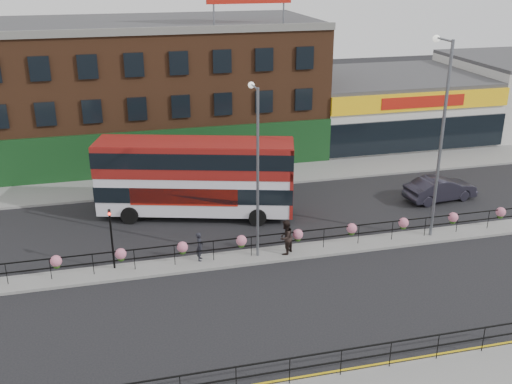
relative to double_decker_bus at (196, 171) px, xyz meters
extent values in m
plane|color=black|center=(2.89, -6.20, -2.90)|extent=(120.00, 120.00, 0.00)
cube|color=gray|center=(2.89, 5.80, -2.82)|extent=(60.00, 4.00, 0.15)
cube|color=gray|center=(2.89, -6.20, -2.82)|extent=(60.00, 1.60, 0.15)
cube|color=gold|center=(2.89, -15.90, -2.89)|extent=(60.00, 0.10, 0.01)
cube|color=gold|center=(2.89, -16.08, -2.89)|extent=(60.00, 0.10, 0.01)
cube|color=brown|center=(-1.11, 13.80, 2.10)|extent=(25.00, 12.00, 10.00)
cube|color=#3F3F42|center=(-1.11, 13.80, 7.25)|extent=(25.00, 12.00, 0.30)
cube|color=#123A17|center=(-1.11, 7.72, -1.20)|extent=(25.00, 0.25, 3.40)
cube|color=silver|center=(18.89, 13.80, -0.40)|extent=(15.00, 12.00, 5.00)
cube|color=#3F3F42|center=(18.89, 13.80, 2.25)|extent=(15.00, 12.00, 0.30)
cube|color=yellow|center=(18.89, 7.72, 1.40)|extent=(15.00, 0.25, 1.40)
cube|color=#AD190E|center=(18.89, 7.60, 1.40)|extent=(7.00, 0.10, 0.90)
cube|color=black|center=(18.89, 7.72, -1.30)|extent=(15.00, 0.25, 2.60)
cylinder|color=slate|center=(2.89, 8.80, 8.10)|extent=(0.12, 0.12, 1.40)
cylinder|color=slate|center=(7.89, 8.80, 8.10)|extent=(0.12, 0.12, 1.40)
cube|color=black|center=(2.89, -6.20, -1.65)|extent=(30.00, 0.05, 0.05)
cube|color=black|center=(2.89, -6.20, -2.14)|extent=(30.00, 0.05, 0.05)
cylinder|color=black|center=(-10.11, -6.20, -2.20)|extent=(0.04, 0.04, 1.10)
cylinder|color=black|center=(-8.11, -6.20, -2.20)|extent=(0.04, 0.04, 1.10)
cylinder|color=black|center=(-6.11, -6.20, -2.20)|extent=(0.04, 0.04, 1.10)
cylinder|color=black|center=(-4.11, -6.20, -2.20)|extent=(0.04, 0.04, 1.10)
cylinder|color=black|center=(-2.11, -6.20, -2.20)|extent=(0.04, 0.04, 1.10)
cylinder|color=black|center=(-0.11, -6.20, -2.20)|extent=(0.04, 0.04, 1.10)
cylinder|color=black|center=(1.89, -6.20, -2.20)|extent=(0.04, 0.04, 1.10)
cylinder|color=black|center=(3.89, -6.20, -2.20)|extent=(0.04, 0.04, 1.10)
cylinder|color=black|center=(5.89, -6.20, -2.20)|extent=(0.04, 0.04, 1.10)
cylinder|color=black|center=(7.89, -6.20, -2.20)|extent=(0.04, 0.04, 1.10)
cylinder|color=black|center=(9.89, -6.20, -2.20)|extent=(0.04, 0.04, 1.10)
cylinder|color=black|center=(11.89, -6.20, -2.20)|extent=(0.04, 0.04, 1.10)
cylinder|color=black|center=(13.89, -6.20, -2.20)|extent=(0.04, 0.04, 1.10)
cylinder|color=black|center=(15.89, -6.20, -2.20)|extent=(0.04, 0.04, 1.10)
sphere|color=#C26781|center=(-7.80, -6.20, -1.80)|extent=(0.56, 0.56, 0.56)
sphere|color=#254914|center=(-7.80, -6.20, -2.03)|extent=(0.36, 0.36, 0.36)
sphere|color=#C26781|center=(-4.75, -6.20, -1.80)|extent=(0.56, 0.56, 0.56)
sphere|color=#254914|center=(-4.75, -6.20, -2.03)|extent=(0.36, 0.36, 0.36)
sphere|color=#C26781|center=(-1.69, -6.20, -1.80)|extent=(0.56, 0.56, 0.56)
sphere|color=#254914|center=(-1.69, -6.20, -2.03)|extent=(0.36, 0.36, 0.36)
sphere|color=#C26781|center=(1.37, -6.20, -1.80)|extent=(0.56, 0.56, 0.56)
sphere|color=#254914|center=(1.37, -6.20, -2.03)|extent=(0.36, 0.36, 0.36)
sphere|color=#C26781|center=(4.42, -6.20, -1.80)|extent=(0.56, 0.56, 0.56)
sphere|color=#254914|center=(4.42, -6.20, -2.03)|extent=(0.36, 0.36, 0.36)
sphere|color=#C26781|center=(7.48, -6.20, -1.80)|extent=(0.56, 0.56, 0.56)
sphere|color=#254914|center=(7.48, -6.20, -2.03)|extent=(0.36, 0.36, 0.36)
sphere|color=#C26781|center=(10.53, -6.20, -1.80)|extent=(0.56, 0.56, 0.56)
sphere|color=#254914|center=(10.53, -6.20, -2.03)|extent=(0.36, 0.36, 0.36)
sphere|color=#C26781|center=(13.59, -6.20, -1.80)|extent=(0.56, 0.56, 0.56)
sphere|color=#254914|center=(13.59, -6.20, -2.03)|extent=(0.36, 0.36, 0.36)
sphere|color=#C26781|center=(16.64, -6.20, -1.80)|extent=(0.56, 0.56, 0.56)
sphere|color=#254914|center=(16.64, -6.20, -2.03)|extent=(0.36, 0.36, 0.36)
cube|color=black|center=(0.89, -16.30, -1.65)|extent=(20.00, 0.05, 0.05)
cube|color=black|center=(0.89, -16.30, -2.14)|extent=(20.00, 0.05, 0.05)
cylinder|color=black|center=(-1.11, -16.30, -2.20)|extent=(0.04, 0.04, 1.10)
cylinder|color=black|center=(0.89, -16.30, -2.20)|extent=(0.04, 0.04, 1.10)
cylinder|color=black|center=(2.89, -16.30, -2.20)|extent=(0.04, 0.04, 1.10)
cylinder|color=black|center=(4.89, -16.30, -2.20)|extent=(0.04, 0.04, 1.10)
cylinder|color=black|center=(6.89, -16.30, -2.20)|extent=(0.04, 0.04, 1.10)
cylinder|color=black|center=(8.89, -16.30, -2.20)|extent=(0.04, 0.04, 1.10)
cube|color=silver|center=(-0.05, 0.02, -0.38)|extent=(11.83, 5.75, 4.20)
cube|color=maroon|center=(-0.05, 0.02, 0.83)|extent=(11.91, 5.83, 1.89)
cube|color=black|center=(-0.05, 0.02, -1.11)|extent=(11.93, 5.85, 0.95)
cube|color=black|center=(-0.05, 0.02, 0.99)|extent=(11.96, 5.88, 0.95)
cube|color=maroon|center=(-0.05, 0.02, 1.76)|extent=(11.83, 5.75, 0.13)
cube|color=maroon|center=(5.45, -1.59, -0.38)|extent=(0.94, 2.64, 4.20)
cube|color=#AD190E|center=(-0.93, -1.12, -1.16)|extent=(6.07, 1.80, 1.05)
cylinder|color=black|center=(-4.05, -0.19, -2.37)|extent=(1.10, 0.60, 1.05)
cylinder|color=black|center=(-3.31, 2.33, -2.37)|extent=(1.10, 0.60, 1.05)
cylinder|color=black|center=(3.22, -2.30, -2.37)|extent=(1.10, 0.60, 1.05)
cylinder|color=black|center=(3.95, 0.22, -2.37)|extent=(1.10, 0.60, 1.05)
imported|color=#25232F|center=(15.64, -1.31, -2.12)|extent=(2.73, 5.10, 1.56)
imported|color=black|center=(-0.78, -5.99, -1.97)|extent=(0.74, 0.64, 1.55)
imported|color=black|center=(3.70, -6.36, -1.80)|extent=(1.63, 1.63, 1.89)
cylinder|color=slate|center=(2.23, -6.23, 1.68)|extent=(0.14, 0.14, 8.86)
cylinder|color=slate|center=(2.23, -5.56, 6.02)|extent=(0.09, 1.33, 0.09)
sphere|color=silver|center=(2.23, -4.90, 5.98)|extent=(0.32, 0.32, 0.32)
cylinder|color=slate|center=(12.27, -6.19, 2.64)|extent=(0.17, 0.17, 10.77)
cylinder|color=slate|center=(12.27, -5.38, 7.92)|extent=(0.11, 1.62, 0.11)
sphere|color=silver|center=(12.27, -4.57, 7.86)|extent=(0.39, 0.39, 0.39)
cylinder|color=black|center=(-5.11, -5.80, -1.15)|extent=(0.10, 0.10, 3.20)
imported|color=black|center=(-5.11, -5.80, 0.45)|extent=(0.15, 0.18, 0.90)
sphere|color=#FF190C|center=(-5.11, -5.92, 0.27)|extent=(0.14, 0.14, 0.14)
camera|label=1|loc=(-4.62, -33.35, 11.92)|focal=42.00mm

